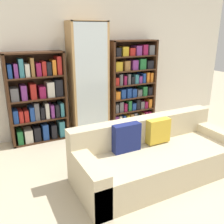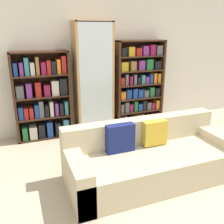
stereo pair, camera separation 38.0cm
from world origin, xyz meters
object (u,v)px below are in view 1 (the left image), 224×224
bookshelf_left (38,100)px  display_cabinet (88,80)px  wine_bottle (146,135)px  bookshelf_right (132,85)px  couch (156,157)px

bookshelf_left → display_cabinet: 0.95m
bookshelf_left → wine_bottle: size_ratio=3.72×
bookshelf_right → bookshelf_left: bearing=180.0°
wine_bottle → bookshelf_right: bearing=73.1°
display_cabinet → wine_bottle: size_ratio=4.89×
couch → display_cabinet: (-0.19, 1.82, 0.72)m
bookshelf_left → display_cabinet: size_ratio=0.76×
bookshelf_right → couch: bearing=-111.9°
bookshelf_left → bookshelf_right: bookshelf_right is taller
bookshelf_left → bookshelf_right: 1.84m
display_cabinet → bookshelf_right: 0.95m
bookshelf_left → bookshelf_right: bearing=-0.0°
couch → display_cabinet: 1.97m
wine_bottle → display_cabinet: bearing=122.4°
couch → bookshelf_right: size_ratio=1.31×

